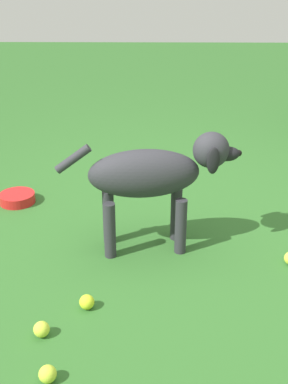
{
  "coord_description": "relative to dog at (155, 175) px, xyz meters",
  "views": [
    {
      "loc": [
        -2.31,
        0.08,
        1.39
      ],
      "look_at": [
        -0.05,
        0.11,
        0.32
      ],
      "focal_mm": 46.6,
      "sensor_mm": 36.0,
      "label": 1
    }
  ],
  "objects": [
    {
      "name": "dog",
      "position": [
        0.0,
        0.0,
        0.0
      ],
      "size": [
        0.29,
        0.92,
        0.62
      ],
      "rotation": [
        0.0,
        0.0,
        4.84
      ],
      "color": "#2D2D33",
      "rests_on": "ground"
    },
    {
      "name": "tennis_ball_2",
      "position": [
        -0.52,
        0.29,
        -0.38
      ],
      "size": [
        0.07,
        0.07,
        0.07
      ],
      "primitive_type": "sphere",
      "color": "#C8DF29",
      "rests_on": "ground"
    },
    {
      "name": "tennis_ball_4",
      "position": [
        -0.94,
        0.39,
        -0.38
      ],
      "size": [
        0.07,
        0.07,
        0.07
      ],
      "primitive_type": "sphere",
      "color": "#C2DB39",
      "rests_on": "ground"
    },
    {
      "name": "water_bowl",
      "position": [
        0.51,
        0.85,
        -0.38
      ],
      "size": [
        0.22,
        0.22,
        0.06
      ],
      "primitive_type": "cylinder",
      "color": "red",
      "rests_on": "ground"
    },
    {
      "name": "tennis_ball_1",
      "position": [
        -0.7,
        0.46,
        -0.38
      ],
      "size": [
        0.07,
        0.07,
        0.07
      ],
      "primitive_type": "sphere",
      "color": "#C7DE3C",
      "rests_on": "ground"
    },
    {
      "name": "ground",
      "position": [
        0.04,
        -0.06,
        -0.41
      ],
      "size": [
        14.0,
        14.0,
        0.0
      ],
      "primitive_type": "plane",
      "color": "#2D6026"
    }
  ]
}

